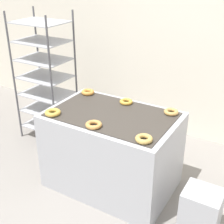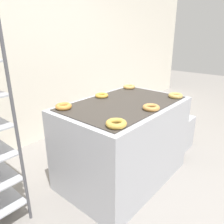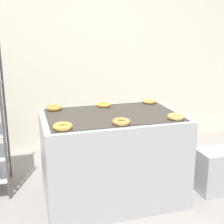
{
  "view_description": "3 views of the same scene",
  "coord_description": "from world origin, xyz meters",
  "px_view_note": "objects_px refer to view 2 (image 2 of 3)",
  "views": [
    {
      "loc": [
        1.38,
        -1.67,
        2.18
      ],
      "look_at": [
        0.0,
        0.67,
        0.86
      ],
      "focal_mm": 50.0,
      "sensor_mm": 36.0,
      "label": 1
    },
    {
      "loc": [
        -1.61,
        -0.54,
        1.47
      ],
      "look_at": [
        0.0,
        0.82,
        0.71
      ],
      "focal_mm": 35.0,
      "sensor_mm": 36.0,
      "label": 2
    },
    {
      "loc": [
        -0.76,
        -1.95,
        1.61
      ],
      "look_at": [
        0.0,
        0.67,
        0.86
      ],
      "focal_mm": 50.0,
      "sensor_mm": 36.0,
      "label": 3
    }
  ],
  "objects_px": {
    "donut_near_left": "(116,123)",
    "donut_far_right": "(129,87)",
    "glaze_bin": "(179,132)",
    "donut_near_right": "(175,96)",
    "donut_far_left": "(64,106)",
    "donut_far_center": "(102,95)",
    "fryer_machine": "(123,141)",
    "donut_near_center": "(151,107)"
  },
  "relations": [
    {
      "from": "donut_near_left",
      "to": "donut_far_left",
      "type": "distance_m",
      "value": 0.6
    },
    {
      "from": "glaze_bin",
      "to": "donut_near_center",
      "type": "bearing_deg",
      "value": -172.96
    },
    {
      "from": "donut_near_right",
      "to": "donut_far_left",
      "type": "xyz_separation_m",
      "value": [
        -0.97,
        0.6,
        0.0
      ]
    },
    {
      "from": "glaze_bin",
      "to": "donut_near_left",
      "type": "distance_m",
      "value": 1.63
    },
    {
      "from": "donut_near_center",
      "to": "glaze_bin",
      "type": "bearing_deg",
      "value": 7.04
    },
    {
      "from": "glaze_bin",
      "to": "donut_near_left",
      "type": "xyz_separation_m",
      "value": [
        -1.49,
        -0.12,
        0.64
      ]
    },
    {
      "from": "donut_near_center",
      "to": "donut_far_right",
      "type": "relative_size",
      "value": 1.06
    },
    {
      "from": "donut_near_right",
      "to": "donut_far_left",
      "type": "height_order",
      "value": "donut_far_left"
    },
    {
      "from": "donut_near_right",
      "to": "donut_far_right",
      "type": "relative_size",
      "value": 1.03
    },
    {
      "from": "donut_near_left",
      "to": "glaze_bin",
      "type": "bearing_deg",
      "value": 4.64
    },
    {
      "from": "glaze_bin",
      "to": "donut_near_right",
      "type": "xyz_separation_m",
      "value": [
        -0.52,
        -0.12,
        0.64
      ]
    },
    {
      "from": "glaze_bin",
      "to": "donut_far_left",
      "type": "xyz_separation_m",
      "value": [
        -1.49,
        0.48,
        0.64
      ]
    },
    {
      "from": "donut_near_right",
      "to": "glaze_bin",
      "type": "bearing_deg",
      "value": 13.15
    },
    {
      "from": "donut_far_left",
      "to": "donut_far_right",
      "type": "distance_m",
      "value": 0.98
    },
    {
      "from": "donut_far_center",
      "to": "glaze_bin",
      "type": "bearing_deg",
      "value": -25.27
    },
    {
      "from": "donut_far_right",
      "to": "donut_far_center",
      "type": "bearing_deg",
      "value": -179.24
    },
    {
      "from": "donut_near_center",
      "to": "donut_far_left",
      "type": "xyz_separation_m",
      "value": [
        -0.48,
        0.6,
        0.0
      ]
    },
    {
      "from": "donut_near_left",
      "to": "donut_far_right",
      "type": "relative_size",
      "value": 1.09
    },
    {
      "from": "donut_near_left",
      "to": "donut_near_center",
      "type": "xyz_separation_m",
      "value": [
        0.48,
        -0.0,
        -0.0
      ]
    },
    {
      "from": "donut_far_left",
      "to": "donut_far_right",
      "type": "relative_size",
      "value": 1.02
    },
    {
      "from": "donut_near_left",
      "to": "donut_near_center",
      "type": "bearing_deg",
      "value": -0.47
    },
    {
      "from": "donut_near_left",
      "to": "fryer_machine",
      "type": "bearing_deg",
      "value": 31.85
    },
    {
      "from": "donut_near_left",
      "to": "donut_far_right",
      "type": "distance_m",
      "value": 1.15
    },
    {
      "from": "fryer_machine",
      "to": "donut_near_right",
      "type": "height_order",
      "value": "donut_near_right"
    },
    {
      "from": "donut_near_left",
      "to": "donut_far_left",
      "type": "relative_size",
      "value": 1.06
    },
    {
      "from": "donut_near_center",
      "to": "donut_far_left",
      "type": "height_order",
      "value": "donut_far_left"
    },
    {
      "from": "donut_far_center",
      "to": "donut_far_left",
      "type": "bearing_deg",
      "value": 179.29
    },
    {
      "from": "glaze_bin",
      "to": "donut_near_center",
      "type": "xyz_separation_m",
      "value": [
        -1.01,
        -0.12,
        0.64
      ]
    },
    {
      "from": "donut_near_left",
      "to": "donut_near_right",
      "type": "height_order",
      "value": "same"
    },
    {
      "from": "donut_near_left",
      "to": "donut_near_right",
      "type": "xyz_separation_m",
      "value": [
        0.97,
        0.0,
        -0.0
      ]
    },
    {
      "from": "donut_near_center",
      "to": "fryer_machine",
      "type": "bearing_deg",
      "value": 88.2
    },
    {
      "from": "donut_near_left",
      "to": "donut_far_center",
      "type": "bearing_deg",
      "value": 50.67
    },
    {
      "from": "fryer_machine",
      "to": "donut_near_center",
      "type": "bearing_deg",
      "value": -91.8
    },
    {
      "from": "donut_far_left",
      "to": "donut_far_right",
      "type": "xyz_separation_m",
      "value": [
        0.98,
        0.0,
        -0.0
      ]
    },
    {
      "from": "donut_near_left",
      "to": "donut_far_center",
      "type": "height_order",
      "value": "donut_near_left"
    },
    {
      "from": "fryer_machine",
      "to": "donut_far_right",
      "type": "bearing_deg",
      "value": 31.14
    },
    {
      "from": "donut_near_right",
      "to": "donut_far_left",
      "type": "relative_size",
      "value": 1.01
    },
    {
      "from": "donut_near_center",
      "to": "donut_far_center",
      "type": "relative_size",
      "value": 1.1
    },
    {
      "from": "donut_near_right",
      "to": "donut_far_center",
      "type": "xyz_separation_m",
      "value": [
        -0.49,
        0.59,
        -0.0
      ]
    },
    {
      "from": "donut_near_center",
      "to": "donut_near_right",
      "type": "distance_m",
      "value": 0.49
    },
    {
      "from": "donut_far_left",
      "to": "fryer_machine",
      "type": "bearing_deg",
      "value": -31.25
    },
    {
      "from": "fryer_machine",
      "to": "donut_far_left",
      "type": "relative_size",
      "value": 8.77
    }
  ]
}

